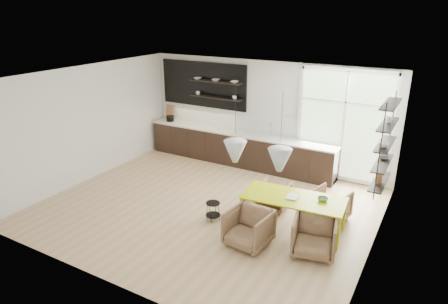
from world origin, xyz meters
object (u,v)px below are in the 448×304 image
at_px(armchair_front_right, 314,236).
at_px(armchair_back_right, 330,205).
at_px(dining_table, 294,200).
at_px(armchair_front_left, 248,228).
at_px(armchair_back_left, 274,195).
at_px(wire_stool, 213,209).

bearing_deg(armchair_front_right, armchair_back_right, 82.08).
relative_size(dining_table, armchair_front_left, 2.64).
relative_size(armchair_back_left, armchair_front_left, 0.85).
distance_m(armchair_front_left, wire_stool, 1.16).
distance_m(armchair_front_left, armchair_front_right, 1.20).
relative_size(armchair_back_right, armchair_front_right, 0.92).
bearing_deg(armchair_back_right, armchair_back_left, 19.53).
relative_size(armchair_front_left, wire_stool, 1.95).
relative_size(armchair_back_right, armchair_front_left, 0.92).
bearing_deg(armchair_back_left, armchair_back_right, -175.58).
height_order(armchair_front_left, armchair_front_right, armchair_front_right).
bearing_deg(armchair_front_left, armchair_back_right, 64.24).
height_order(dining_table, armchair_front_left, dining_table).
xyz_separation_m(armchair_front_right, wire_stool, (-2.21, 0.14, -0.10)).
height_order(dining_table, armchair_back_right, dining_table).
bearing_deg(wire_stool, armchair_back_right, 30.65).
bearing_deg(armchair_back_right, armchair_front_left, 72.59).
bearing_deg(dining_table, armchair_back_left, 130.06).
height_order(armchair_back_left, armchair_back_right, armchair_back_right).
xyz_separation_m(armchair_back_left, wire_stool, (-0.88, -1.13, -0.05)).
relative_size(armchair_front_left, armchair_front_right, 1.00).
distance_m(armchair_back_right, armchair_front_right, 1.39).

